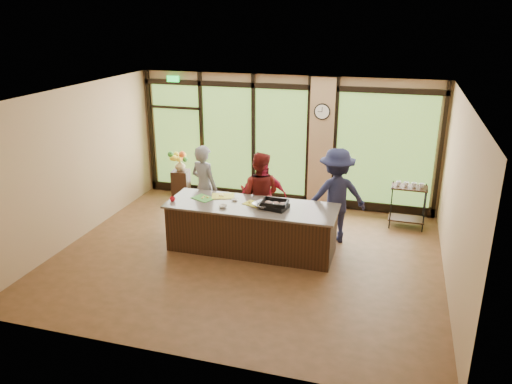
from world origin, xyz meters
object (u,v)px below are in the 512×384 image
Objects in this scene: roasting_pan at (275,206)px; island_base at (252,229)px; flower_stand at (181,186)px; bar_cart at (408,200)px; cook_left at (204,188)px; cook_right at (336,196)px.

island_base is at bearing -173.17° from roasting_pan.
island_base is 3.16m from flower_stand.
flower_stand is (-2.39, 2.06, -0.06)m from island_base.
cook_left is at bearing -161.58° from bar_cart.
island_base is 1.72× the size of cook_left.
island_base is 6.79× the size of roasting_pan.
cook_right reaches higher than flower_stand.
bar_cart is at bearing -164.11° from cook_right.
bar_cart is at bearing 52.68° from roasting_pan.
cook_left is 1.80× the size of bar_cart.
island_base reaches higher than flower_stand.
cook_right is 1.89× the size of bar_cart.
cook_right is 1.34m from roasting_pan.
island_base is at bearing -143.76° from bar_cart.
roasting_pan is 0.59× the size of flower_stand.
cook_left is 1.84m from flower_stand.
roasting_pan is 3.13m from bar_cart.
roasting_pan is at bearing -44.26° from flower_stand.
cook_right is 4.06m from flower_stand.
bar_cart is at bearing -141.15° from cook_left.
cook_left is 4.26m from bar_cart.
flower_stand is (-2.84, 2.11, -0.58)m from roasting_pan.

